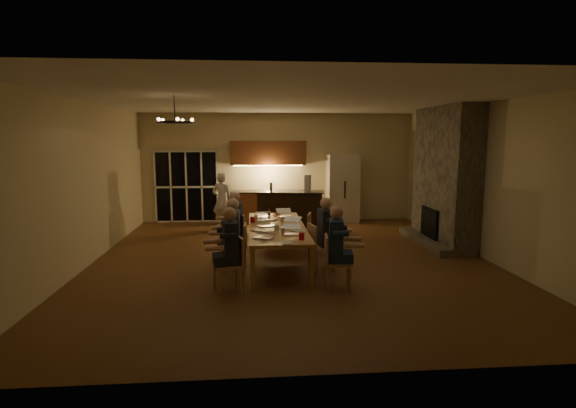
# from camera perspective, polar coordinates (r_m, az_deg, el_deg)

# --- Properties ---
(floor) EXTENTS (9.00, 9.00, 0.00)m
(floor) POSITION_cam_1_polar(r_m,az_deg,el_deg) (9.26, 0.42, -7.16)
(floor) COLOR brown
(floor) RESTS_ON ground
(back_wall) EXTENTS (8.00, 0.04, 3.20)m
(back_wall) POSITION_cam_1_polar(r_m,az_deg,el_deg) (13.45, -1.32, 4.63)
(back_wall) COLOR #C9BA8E
(back_wall) RESTS_ON ground
(left_wall) EXTENTS (0.04, 9.00, 3.20)m
(left_wall) POSITION_cam_1_polar(r_m,az_deg,el_deg) (9.48, -24.55, 2.30)
(left_wall) COLOR #C9BA8E
(left_wall) RESTS_ON ground
(right_wall) EXTENTS (0.04, 9.00, 3.20)m
(right_wall) POSITION_cam_1_polar(r_m,az_deg,el_deg) (10.15, 23.70, 2.70)
(right_wall) COLOR #C9BA8E
(right_wall) RESTS_ON ground
(ceiling) EXTENTS (8.00, 9.00, 0.04)m
(ceiling) POSITION_cam_1_polar(r_m,az_deg,el_deg) (8.95, 0.45, 13.12)
(ceiling) COLOR white
(ceiling) RESTS_ON back_wall
(french_doors) EXTENTS (1.86, 0.08, 2.10)m
(french_doors) POSITION_cam_1_polar(r_m,az_deg,el_deg) (13.56, -12.77, 2.12)
(french_doors) COLOR black
(french_doors) RESTS_ON ground
(fireplace) EXTENTS (0.58, 2.50, 3.20)m
(fireplace) POSITION_cam_1_polar(r_m,az_deg,el_deg) (11.08, 19.30, 3.35)
(fireplace) COLOR #716858
(fireplace) RESTS_ON ground
(kitchenette) EXTENTS (2.24, 0.68, 2.40)m
(kitchenette) POSITION_cam_1_polar(r_m,az_deg,el_deg) (13.15, -2.53, 2.79)
(kitchenette) COLOR brown
(kitchenette) RESTS_ON ground
(refrigerator) EXTENTS (0.90, 0.68, 2.00)m
(refrigerator) POSITION_cam_1_polar(r_m,az_deg,el_deg) (13.39, 6.94, 1.97)
(refrigerator) COLOR beige
(refrigerator) RESTS_ON ground
(dining_table) EXTENTS (1.10, 3.21, 0.75)m
(dining_table) POSITION_cam_1_polar(r_m,az_deg,el_deg) (8.99, -1.41, -5.17)
(dining_table) COLOR tan
(dining_table) RESTS_ON ground
(bar_island) EXTENTS (1.88, 0.94, 1.08)m
(bar_island) POSITION_cam_1_polar(r_m,az_deg,el_deg) (12.01, 0.27, -0.92)
(bar_island) COLOR black
(bar_island) RESTS_ON ground
(chair_left_near) EXTENTS (0.55, 0.55, 0.89)m
(chair_left_near) POSITION_cam_1_polar(r_m,az_deg,el_deg) (7.42, -7.64, -7.62)
(chair_left_near) COLOR tan
(chair_left_near) RESTS_ON ground
(chair_left_mid) EXTENTS (0.46, 0.46, 0.89)m
(chair_left_mid) POSITION_cam_1_polar(r_m,az_deg,el_deg) (8.51, -6.80, -5.51)
(chair_left_mid) COLOR tan
(chair_left_mid) RESTS_ON ground
(chair_left_far) EXTENTS (0.55, 0.55, 0.89)m
(chair_left_far) POSITION_cam_1_polar(r_m,az_deg,el_deg) (9.57, -7.08, -3.96)
(chair_left_far) COLOR tan
(chair_left_far) RESTS_ON ground
(chair_right_near) EXTENTS (0.49, 0.49, 0.89)m
(chair_right_near) POSITION_cam_1_polar(r_m,az_deg,el_deg) (7.54, 6.39, -7.33)
(chair_right_near) COLOR tan
(chair_right_near) RESTS_ON ground
(chair_right_mid) EXTENTS (0.53, 0.53, 0.89)m
(chair_right_mid) POSITION_cam_1_polar(r_m,az_deg,el_deg) (8.50, 4.31, -5.49)
(chair_right_mid) COLOR tan
(chair_right_mid) RESTS_ON ground
(chair_right_far) EXTENTS (0.53, 0.53, 0.89)m
(chair_right_far) POSITION_cam_1_polar(r_m,az_deg,el_deg) (9.61, 3.88, -3.87)
(chair_right_far) COLOR tan
(chair_right_far) RESTS_ON ground
(person_left_near) EXTENTS (0.69, 0.69, 1.38)m
(person_left_near) POSITION_cam_1_polar(r_m,az_deg,el_deg) (7.38, -7.32, -5.72)
(person_left_near) COLOR #262931
(person_left_near) RESTS_ON ground
(person_right_near) EXTENTS (0.68, 0.68, 1.38)m
(person_right_near) POSITION_cam_1_polar(r_m,az_deg,el_deg) (7.51, 6.10, -5.46)
(person_right_near) COLOR navy
(person_right_near) RESTS_ON ground
(person_left_mid) EXTENTS (0.63, 0.63, 1.38)m
(person_left_mid) POSITION_cam_1_polar(r_m,az_deg,el_deg) (8.43, -6.94, -3.95)
(person_left_mid) COLOR #393E43
(person_left_mid) RESTS_ON ground
(person_right_mid) EXTENTS (0.67, 0.67, 1.38)m
(person_right_mid) POSITION_cam_1_polar(r_m,az_deg,el_deg) (8.54, 4.79, -3.75)
(person_right_mid) COLOR #262931
(person_right_mid) RESTS_ON ground
(person_left_far) EXTENTS (0.70, 0.70, 1.38)m
(person_left_far) POSITION_cam_1_polar(r_m,az_deg,el_deg) (9.45, -6.68, -2.60)
(person_left_far) COLOR navy
(person_left_far) RESTS_ON ground
(standing_person) EXTENTS (0.67, 0.54, 1.58)m
(standing_person) POSITION_cam_1_polar(r_m,az_deg,el_deg) (12.30, -8.33, 0.39)
(standing_person) COLOR white
(standing_person) RESTS_ON ground
(chandelier) EXTENTS (0.61, 0.61, 0.03)m
(chandelier) POSITION_cam_1_polar(r_m,az_deg,el_deg) (8.07, -14.17, 10.05)
(chandelier) COLOR black
(chandelier) RESTS_ON ceiling
(laptop_a) EXTENTS (0.42, 0.40, 0.23)m
(laptop_a) POSITION_cam_1_polar(r_m,az_deg,el_deg) (7.85, -3.12, -3.52)
(laptop_a) COLOR silver
(laptop_a) RESTS_ON dining_table
(laptop_b) EXTENTS (0.33, 0.30, 0.23)m
(laptop_b) POSITION_cam_1_polar(r_m,az_deg,el_deg) (8.12, 0.54, -3.11)
(laptop_b) COLOR silver
(laptop_b) RESTS_ON dining_table
(laptop_c) EXTENTS (0.40, 0.38, 0.23)m
(laptop_c) POSITION_cam_1_polar(r_m,az_deg,el_deg) (8.88, -2.74, -2.12)
(laptop_c) COLOR silver
(laptop_c) RESTS_ON dining_table
(laptop_d) EXTENTS (0.41, 0.39, 0.23)m
(laptop_d) POSITION_cam_1_polar(r_m,az_deg,el_deg) (8.89, 0.36, -2.10)
(laptop_d) COLOR silver
(laptop_d) RESTS_ON dining_table
(laptop_e) EXTENTS (0.35, 0.32, 0.23)m
(laptop_e) POSITION_cam_1_polar(r_m,az_deg,el_deg) (9.89, -3.35, -1.04)
(laptop_e) COLOR silver
(laptop_e) RESTS_ON dining_table
(laptop_f) EXTENTS (0.34, 0.30, 0.23)m
(laptop_f) POSITION_cam_1_polar(r_m,az_deg,el_deg) (9.92, -0.49, -1.00)
(laptop_f) COLOR silver
(laptop_f) RESTS_ON dining_table
(mug_front) EXTENTS (0.09, 0.09, 0.10)m
(mug_front) POSITION_cam_1_polar(r_m,az_deg,el_deg) (8.52, -1.41, -2.99)
(mug_front) COLOR silver
(mug_front) RESTS_ON dining_table
(mug_mid) EXTENTS (0.08, 0.08, 0.10)m
(mug_mid) POSITION_cam_1_polar(r_m,az_deg,el_deg) (9.39, -0.75, -1.93)
(mug_mid) COLOR silver
(mug_mid) RESTS_ON dining_table
(mug_back) EXTENTS (0.07, 0.07, 0.10)m
(mug_back) POSITION_cam_1_polar(r_m,az_deg,el_deg) (9.62, -4.07, -1.70)
(mug_back) COLOR silver
(mug_back) RESTS_ON dining_table
(redcup_near) EXTENTS (0.09, 0.09, 0.12)m
(redcup_near) POSITION_cam_1_polar(r_m,az_deg,el_deg) (7.72, 1.74, -4.11)
(redcup_near) COLOR #B50C15
(redcup_near) RESTS_ON dining_table
(redcup_mid) EXTENTS (0.10, 0.10, 0.12)m
(redcup_mid) POSITION_cam_1_polar(r_m,az_deg,el_deg) (9.30, -4.50, -1.99)
(redcup_mid) COLOR #B50C15
(redcup_mid) RESTS_ON dining_table
(redcup_far) EXTENTS (0.10, 0.10, 0.12)m
(redcup_far) POSITION_cam_1_polar(r_m,az_deg,el_deg) (10.32, -1.33, -0.93)
(redcup_far) COLOR #B50C15
(redcup_far) RESTS_ON dining_table
(can_silver) EXTENTS (0.06, 0.06, 0.12)m
(can_silver) POSITION_cam_1_polar(r_m,az_deg,el_deg) (8.15, -0.67, -3.45)
(can_silver) COLOR #B2B2B7
(can_silver) RESTS_ON dining_table
(can_cola) EXTENTS (0.06, 0.06, 0.12)m
(can_cola) POSITION_cam_1_polar(r_m,az_deg,el_deg) (10.21, -2.41, -1.05)
(can_cola) COLOR #3F0F0C
(can_cola) RESTS_ON dining_table
(can_right) EXTENTS (0.06, 0.06, 0.12)m
(can_right) POSITION_cam_1_polar(r_m,az_deg,el_deg) (9.29, 0.77, -1.98)
(can_right) COLOR #B2B2B7
(can_right) RESTS_ON dining_table
(plate_near) EXTENTS (0.26, 0.26, 0.02)m
(plate_near) POSITION_cam_1_polar(r_m,az_deg,el_deg) (8.43, 1.31, -3.41)
(plate_near) COLOR silver
(plate_near) RESTS_ON dining_table
(plate_left) EXTENTS (0.25, 0.25, 0.02)m
(plate_left) POSITION_cam_1_polar(r_m,az_deg,el_deg) (7.95, -3.11, -4.13)
(plate_left) COLOR silver
(plate_left) RESTS_ON dining_table
(plate_far) EXTENTS (0.28, 0.28, 0.02)m
(plate_far) POSITION_cam_1_polar(r_m,az_deg,el_deg) (9.68, 0.65, -1.86)
(plate_far) COLOR silver
(plate_far) RESTS_ON dining_table
(notepad) EXTENTS (0.16, 0.21, 0.01)m
(notepad) POSITION_cam_1_polar(r_m,az_deg,el_deg) (7.48, -0.04, -4.94)
(notepad) COLOR white
(notepad) RESTS_ON dining_table
(bar_bottle) EXTENTS (0.07, 0.07, 0.24)m
(bar_bottle) POSITION_cam_1_polar(r_m,az_deg,el_deg) (11.90, -2.17, 2.20)
(bar_bottle) COLOR #99999E
(bar_bottle) RESTS_ON bar_island
(bar_blender) EXTENTS (0.19, 0.19, 0.44)m
(bar_blender) POSITION_cam_1_polar(r_m,az_deg,el_deg) (11.84, 2.52, 2.64)
(bar_blender) COLOR silver
(bar_blender) RESTS_ON bar_island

